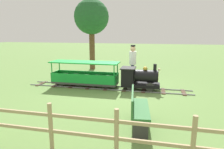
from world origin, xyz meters
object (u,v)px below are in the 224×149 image
at_px(locomotive, 138,78).
at_px(passenger_car, 85,76).
at_px(conductor_person, 133,61).
at_px(park_bench, 138,109).
at_px(oak_tree_near, 91,18).

relative_size(locomotive, passenger_car, 0.54).
xyz_separation_m(conductor_person, park_bench, (3.97, 0.61, -0.54)).
bearing_deg(park_bench, oak_tree_near, -153.78).
height_order(locomotive, conductor_person, conductor_person).
relative_size(locomotive, park_bench, 1.08).
xyz_separation_m(locomotive, conductor_person, (-1.04, -0.35, 0.47)).
relative_size(conductor_person, oak_tree_near, 0.41).
distance_m(passenger_car, oak_tree_near, 4.66).
bearing_deg(passenger_car, locomotive, 90.00).
bearing_deg(locomotive, oak_tree_near, -141.30).
bearing_deg(park_bench, locomotive, -174.82).
height_order(conductor_person, oak_tree_near, oak_tree_near).
height_order(locomotive, oak_tree_near, oak_tree_near).
bearing_deg(oak_tree_near, park_bench, 26.22).
bearing_deg(passenger_car, conductor_person, 120.72).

